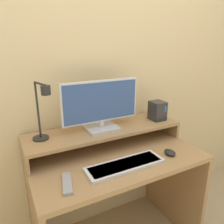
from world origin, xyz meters
The scene contains 9 objects.
wall_back centered at (0.00, 0.66, 1.25)m, with size 6.00×0.05×2.50m.
desk centered at (0.00, 0.31, 0.52)m, with size 1.08×0.62×0.75m.
monitor_shelf centered at (0.00, 0.47, 0.85)m, with size 1.08×0.31×0.12m.
monitor centered at (-0.03, 0.47, 1.04)m, with size 0.54×0.18×0.33m.
desk_lamp centered at (-0.41, 0.44, 1.06)m, with size 0.11×0.20×0.36m.
router_dock centered at (0.43, 0.45, 0.94)m, with size 0.10×0.11×0.14m.
keyboard centered at (-0.02, 0.16, 0.76)m, with size 0.47×0.15×0.02m.
mouse centered at (0.31, 0.15, 0.76)m, with size 0.06×0.08×0.03m.
remote_control centered at (-0.37, 0.15, 0.76)m, with size 0.09×0.18×0.02m.
Camera 1 is at (-0.60, -0.79, 1.44)m, focal length 35.00 mm.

